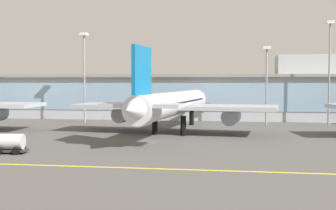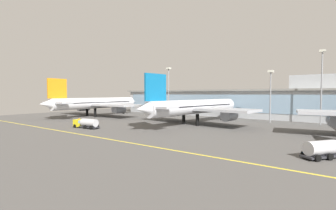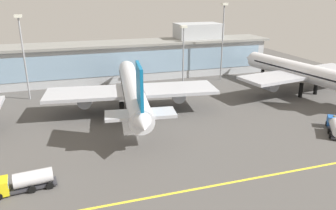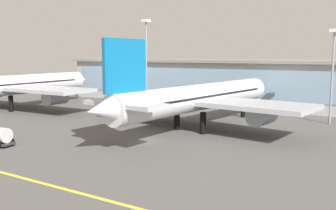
{
  "view_description": "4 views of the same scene",
  "coord_description": "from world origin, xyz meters",
  "views": [
    {
      "loc": [
        14.41,
        -72.74,
        10.52
      ],
      "look_at": [
        1.54,
        13.09,
        5.78
      ],
      "focal_mm": 46.19,
      "sensor_mm": 36.0,
      "label": 1
    },
    {
      "loc": [
        41.98,
        -57.27,
        10.38
      ],
      "look_at": [
        -5.05,
        7.58,
        6.63
      ],
      "focal_mm": 25.11,
      "sensor_mm": 36.0,
      "label": 2
    },
    {
      "loc": [
        -11.93,
        -61.01,
        28.3
      ],
      "look_at": [
        9.8,
        7.97,
        3.03
      ],
      "focal_mm": 34.67,
      "sensor_mm": 36.0,
      "label": 3
    },
    {
      "loc": [
        33.76,
        -48.11,
        13.88
      ],
      "look_at": [
        -5.05,
        14.63,
        3.9
      ],
      "focal_mm": 40.08,
      "sensor_mm": 36.0,
      "label": 4
    }
  ],
  "objects": [
    {
      "name": "apron_light_mast_east",
      "position": [
        22.36,
        32.2,
        12.76
      ],
      "size": [
        1.8,
        1.8,
        18.83
      ],
      "color": "gray",
      "rests_on": "ground"
    },
    {
      "name": "taxiway_centreline_stripe",
      "position": [
        0.0,
        -22.0,
        0.01
      ],
      "size": [
        144.0,
        0.5,
        0.01
      ],
      "primitive_type": "cube",
      "color": "yellow",
      "rests_on": "ground"
    },
    {
      "name": "airliner_near_left",
      "position": [
        -49.35,
        11.69,
        6.03
      ],
      "size": [
        46.19,
        52.11,
        16.56
      ],
      "rotation": [
        0.0,
        0.0,
        1.58
      ],
      "color": "black",
      "rests_on": "ground"
    },
    {
      "name": "apron_light_mast_centre",
      "position": [
        -22.86,
        32.63,
        15.0
      ],
      "size": [
        1.8,
        1.8,
        22.8
      ],
      "color": "gray",
      "rests_on": "ground"
    },
    {
      "name": "airliner_near_right",
      "position": [
        2.51,
        13.52,
        5.87
      ],
      "size": [
        42.12,
        52.73,
        16.11
      ],
      "rotation": [
        0.0,
        0.0,
        1.45
      ],
      "color": "black",
      "rests_on": "ground"
    },
    {
      "name": "terminal_building",
      "position": [
        1.79,
        47.81,
        6.73
      ],
      "size": [
        117.38,
        14.0,
        17.65
      ],
      "color": "#ADB2B7",
      "rests_on": "ground"
    },
    {
      "name": "ground_plane",
      "position": [
        0.0,
        0.0,
        0.0
      ],
      "size": [
        180.0,
        180.0,
        0.0
      ],
      "primitive_type": "plane",
      "color": "#514F4C"
    }
  ]
}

